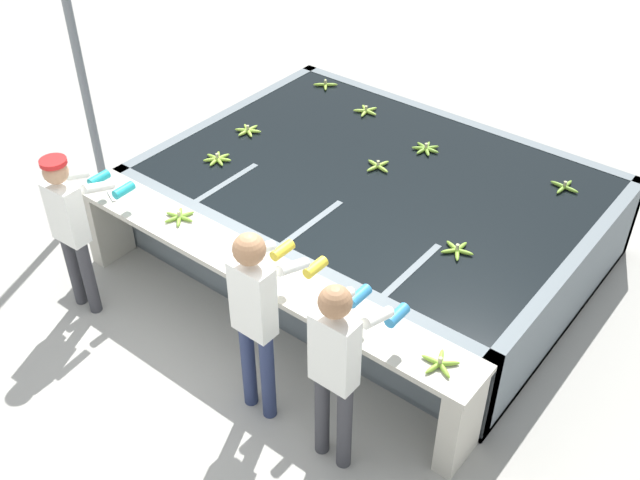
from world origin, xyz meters
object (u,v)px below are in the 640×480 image
object	(u,v)px
banana_bunch_floating_5	(378,166)
banana_bunch_ledge_0	(179,217)
worker_0	(72,221)
banana_bunch_floating_0	(457,250)
banana_bunch_floating_7	(426,148)
banana_bunch_floating_4	(564,187)
banana_bunch_ledge_1	(440,364)
banana_bunch_floating_3	(217,159)
support_post_left	(77,55)
banana_bunch_floating_6	(325,84)
knife_0	(107,188)
banana_bunch_floating_1	(366,111)
worker_1	(257,309)
worker_2	(337,360)
banana_bunch_floating_2	(248,130)

from	to	relation	value
banana_bunch_floating_5	banana_bunch_ledge_0	distance (m)	1.97
worker_0	banana_bunch_floating_0	xyz separation A→B (m)	(2.73, 1.76, -0.07)
banana_bunch_floating_7	banana_bunch_ledge_0	world-z (taller)	banana_bunch_ledge_0
worker_0	banana_bunch_floating_4	size ratio (longest dim) A/B	5.55
banana_bunch_floating_5	banana_bunch_ledge_1	world-z (taller)	banana_bunch_ledge_1
banana_bunch_floating_3	support_post_left	world-z (taller)	support_post_left
banana_bunch_floating_3	support_post_left	distance (m)	1.79
banana_bunch_floating_3	banana_bunch_floating_4	world-z (taller)	same
banana_bunch_ledge_0	worker_0	bearing A→B (deg)	-132.32
banana_bunch_floating_6	worker_0	bearing A→B (deg)	-89.96
banana_bunch_floating_4	knife_0	size ratio (longest dim) A/B	0.85
worker_0	banana_bunch_floating_5	world-z (taller)	worker_0
banana_bunch_floating_1	worker_0	bearing A→B (deg)	-102.67
banana_bunch_floating_5	knife_0	bearing A→B (deg)	-133.07
banana_bunch_floating_4	worker_0	bearing A→B (deg)	-133.51
banana_bunch_ledge_1	banana_bunch_floating_7	bearing A→B (deg)	123.77
banana_bunch_floating_1	banana_bunch_floating_3	world-z (taller)	same
worker_1	banana_bunch_floating_6	distance (m)	3.99
banana_bunch_floating_4	banana_bunch_ledge_0	size ratio (longest dim) A/B	1.00
knife_0	banana_bunch_floating_4	bearing A→B (deg)	38.58
worker_2	banana_bunch_ledge_1	distance (m)	0.72
banana_bunch_floating_5	banana_bunch_floating_6	bearing A→B (deg)	143.98
banana_bunch_floating_5	banana_bunch_ledge_1	distance (m)	2.58
banana_bunch_ledge_1	banana_bunch_floating_6	bearing A→B (deg)	138.29
banana_bunch_ledge_1	worker_2	bearing A→B (deg)	-135.37
banana_bunch_floating_7	banana_bunch_floating_5	bearing A→B (deg)	-108.17
banana_bunch_floating_2	banana_bunch_floating_6	xyz separation A→B (m)	(-0.03, 1.34, 0.00)
worker_1	banana_bunch_floating_1	xyz separation A→B (m)	(-1.31, 3.18, -0.16)
banana_bunch_floating_2	banana_bunch_floating_4	size ratio (longest dim) A/B	1.00
worker_1	banana_bunch_floating_7	world-z (taller)	worker_1
banana_bunch_floating_2	banana_bunch_floating_7	xyz separation A→B (m)	(1.64, 0.83, -0.00)
banana_bunch_floating_5	banana_bunch_floating_6	size ratio (longest dim) A/B	1.16
banana_bunch_floating_4	banana_bunch_floating_1	bearing A→B (deg)	178.09
banana_bunch_floating_5	worker_2	bearing A→B (deg)	-61.15
banana_bunch_floating_0	knife_0	bearing A→B (deg)	-158.32
worker_1	knife_0	world-z (taller)	worker_1
banana_bunch_floating_3	knife_0	world-z (taller)	banana_bunch_floating_3
worker_0	banana_bunch_floating_1	bearing A→B (deg)	77.33
worker_1	banana_bunch_ledge_1	xyz separation A→B (m)	(1.23, 0.49, -0.16)
worker_1	worker_2	world-z (taller)	worker_1
knife_0	banana_bunch_floating_3	bearing A→B (deg)	66.52
worker_0	worker_1	xyz separation A→B (m)	(2.04, 0.09, 0.09)
banana_bunch_floating_7	support_post_left	bearing A→B (deg)	-151.49
worker_2	banana_bunch_floating_5	distance (m)	2.68
banana_bunch_floating_2	support_post_left	size ratio (longest dim) A/B	0.09
banana_bunch_floating_2	knife_0	size ratio (longest dim) A/B	0.85
worker_0	banana_bunch_floating_3	world-z (taller)	worker_0
banana_bunch_floating_3	banana_bunch_floating_6	xyz separation A→B (m)	(-0.18, 1.94, 0.00)
banana_bunch_floating_0	banana_bunch_ledge_1	bearing A→B (deg)	-65.14
worker_1	banana_bunch_floating_4	distance (m)	3.27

